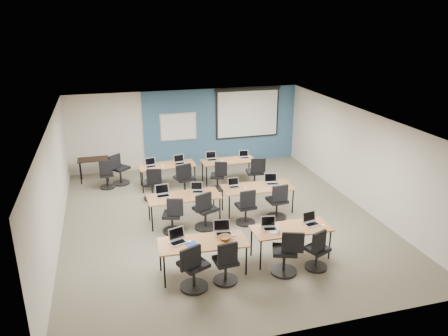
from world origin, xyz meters
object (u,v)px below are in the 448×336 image
object	(u,v)px
task_chair_4	(173,218)
training_table_mid_right	(258,188)
task_chair_6	(246,210)
task_chair_7	(278,204)
training_table_back_right	(229,162)
task_chair_9	(184,182)
training_table_front_left	(203,244)
task_chair_5	(205,213)
laptop_6	(234,185)
task_chair_8	(153,186)
whiteboard	(178,127)
laptop_2	(269,226)
laptop_5	(197,189)
task_chair_10	(218,178)
training_table_back_left	(167,166)
task_chair_1	(226,266)
laptop_7	(272,181)
task_chair_0	(193,271)
training_table_front_right	(291,230)
training_table_mid_left	(184,197)
laptop_4	(163,193)
projector_screen	(248,110)
spare_chair_a	(119,172)
laptop_0	(177,239)
laptop_11	(244,156)
utility_table	(93,161)
task_chair_3	(317,253)
task_chair_11	(255,175)
laptop_1	(223,230)
task_chair_2	(286,256)
laptop_10	(212,158)
laptop_3	(311,221)
laptop_9	(179,161)

from	to	relation	value
task_chair_4	training_table_mid_right	bearing A→B (deg)	30.92
task_chair_6	task_chair_7	size ratio (longest dim) A/B	0.98
training_table_back_right	task_chair_9	world-z (taller)	task_chair_9
training_table_front_left	task_chair_5	world-z (taller)	task_chair_5
laptop_6	task_chair_8	bearing A→B (deg)	144.07
whiteboard	task_chair_9	xyz separation A→B (m)	(-0.32, -2.63, -1.01)
task_chair_4	task_chair_8	xyz separation A→B (m)	(-0.23, 2.17, 0.02)
laptop_2	laptop_5	size ratio (longest dim) A/B	1.05
task_chair_8	task_chair_10	distance (m)	2.03
training_table_back_left	task_chair_7	bearing A→B (deg)	-52.96
task_chair_1	task_chair_6	world-z (taller)	task_chair_6
laptop_5	laptop_7	distance (m)	2.09
task_chair_0	training_table_back_left	bearing A→B (deg)	62.72
task_chair_1	laptop_7	distance (m)	3.84
training_table_front_right	task_chair_5	bearing A→B (deg)	129.73
training_table_back_left	task_chair_9	xyz separation A→B (m)	(0.37, -0.85, -0.24)
training_table_mid_left	laptop_4	size ratio (longest dim) A/B	5.16
projector_screen	spare_chair_a	distance (m)	4.99
laptop_0	laptop_11	world-z (taller)	laptop_0
utility_table	spare_chair_a	bearing A→B (deg)	-34.70
laptop_6	task_chair_10	distance (m)	1.65
task_chair_3	task_chair_7	distance (m)	2.48
training_table_back_left	laptop_0	bearing A→B (deg)	-98.06
task_chair_1	task_chair_11	bearing A→B (deg)	59.57
projector_screen	laptop_5	size ratio (longest dim) A/B	7.68
laptop_0	task_chair_3	distance (m)	2.95
training_table_front_left	laptop_6	distance (m)	3.08
training_table_back_left	laptop_2	world-z (taller)	laptop_2
training_table_front_left	laptop_1	distance (m)	0.57
laptop_5	task_chair_5	xyz separation A→B (m)	(0.03, -0.73, -0.36)
task_chair_2	laptop_10	world-z (taller)	task_chair_2
laptop_4	laptop_5	size ratio (longest dim) A/B	1.15
training_table_back_left	task_chair_3	world-z (taller)	task_chair_3
laptop_4	spare_chair_a	xyz separation A→B (m)	(-0.97, 2.97, -0.37)
laptop_3	utility_table	size ratio (longest dim) A/B	0.35
task_chair_9	task_chair_2	bearing A→B (deg)	-90.43
task_chair_5	task_chair_11	xyz separation A→B (m)	(2.12, 2.21, -0.00)
whiteboard	laptop_6	world-z (taller)	whiteboard
laptop_11	spare_chair_a	distance (m)	4.02
training_table_front_right	laptop_11	world-z (taller)	laptop_11
laptop_11	laptop_10	bearing A→B (deg)	-177.40
training_table_mid_left	task_chair_0	xyz separation A→B (m)	(-0.39, -2.97, -0.26)
laptop_2	task_chair_2	size ratio (longest dim) A/B	0.32
laptop_2	laptop_9	bearing A→B (deg)	112.52
training_table_front_left	task_chair_1	xyz separation A→B (m)	(0.36, -0.49, -0.28)
task_chair_11	laptop_7	bearing A→B (deg)	-84.56
task_chair_3	task_chair_5	xyz separation A→B (m)	(-1.86, 2.43, 0.03)
laptop_0	task_chair_8	bearing A→B (deg)	72.99
task_chair_5	task_chair_10	size ratio (longest dim) A/B	1.09
task_chair_11	whiteboard	bearing A→B (deg)	133.68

